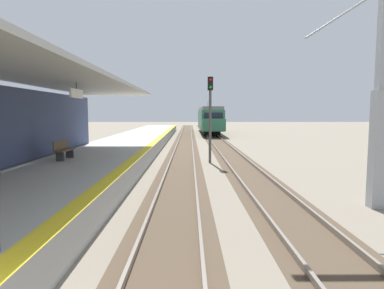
% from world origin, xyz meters
% --- Properties ---
extents(station_platform, '(5.00, 80.00, 0.91)m').
position_xyz_m(station_platform, '(-2.50, 16.00, 0.45)').
color(station_platform, '#A8A8A3').
rests_on(station_platform, ground).
extents(track_pair_nearest_platform, '(2.34, 120.00, 0.16)m').
position_xyz_m(track_pair_nearest_platform, '(1.90, 20.00, 0.05)').
color(track_pair_nearest_platform, '#4C3D2D').
rests_on(track_pair_nearest_platform, ground).
extents(track_pair_middle, '(2.34, 120.00, 0.16)m').
position_xyz_m(track_pair_middle, '(5.30, 20.00, 0.05)').
color(track_pair_middle, '#4C3D2D').
rests_on(track_pair_middle, ground).
extents(approaching_train, '(2.93, 19.60, 4.76)m').
position_xyz_m(approaching_train, '(5.30, 47.34, 2.18)').
color(approaching_train, '#286647').
rests_on(approaching_train, ground).
extents(rail_signal_post, '(0.32, 0.34, 5.20)m').
position_xyz_m(rail_signal_post, '(3.61, 17.76, 3.19)').
color(rail_signal_post, '#4C4C4C').
rests_on(rail_signal_post, ground).
extents(catenary_pylon_far_side, '(5.00, 0.40, 7.50)m').
position_xyz_m(catenary_pylon_far_side, '(8.03, 8.03, 3.60)').
color(catenary_pylon_far_side, '#9EA3A8').
rests_on(catenary_pylon_far_side, ground).
extents(platform_bench, '(0.45, 1.60, 0.88)m').
position_xyz_m(platform_bench, '(-3.49, 12.90, 1.37)').
color(platform_bench, brown).
rests_on(platform_bench, station_platform).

